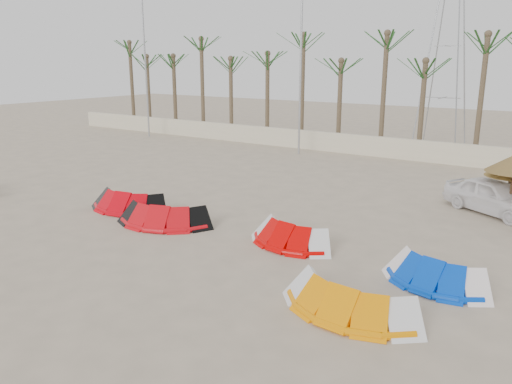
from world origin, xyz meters
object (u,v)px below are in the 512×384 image
Objects in this scene: kite_red_mid at (170,213)px; car at (494,197)px; kite_red_left at (133,199)px; parasol_left at (511,168)px; kite_red_right at (294,232)px; kite_orange at (354,294)px; kite_blue at (438,269)px.

car reaches higher than kite_red_mid.
kite_red_left is at bearing 150.98° from car.
kite_red_left is 14.76m from car.
parasol_left reaches higher than car.
parasol_left is (5.42, 8.08, 1.43)m from kite_red_right.
parasol_left is at bearing 40.31° from kite_red_mid.
kite_orange is 3.03m from kite_blue.
kite_red_left is 1.01× the size of kite_orange.
parasol_left is (10.41, 8.83, 1.42)m from kite_red_mid.
kite_red_mid is 9.87m from kite_blue.
kite_orange is 0.88× the size of car.
parasol_left is (13.01, 8.26, 1.42)m from kite_red_left.
kite_red_left is at bearing 167.69° from kite_red_mid.
kite_red_mid and kite_orange have the same top height.
kite_orange is at bearing -15.26° from kite_red_left.
parasol_left reaches higher than kite_red_mid.
parasol_left is 0.53× the size of car.
car is (-0.43, -0.54, -1.13)m from parasol_left.
kite_red_left is 2.66m from kite_red_mid.
kite_red_left and kite_red_mid have the same top height.
kite_red_mid is 0.95× the size of car.
kite_orange is (11.16, -3.04, 0.00)m from kite_red_left.
kite_red_left is 11.57m from kite_orange.
kite_red_mid and kite_blue have the same top height.
kite_blue is at bearing -93.60° from parasol_left.
kite_red_mid is 12.98m from car.
parasol_left is 1.33m from car.
parasol_left is at bearing 32.43° from kite_red_left.
kite_red_right is at bearing 1.42° from kite_red_left.
kite_blue is at bearing -5.78° from kite_red_right.
car reaches higher than kite_red_right.
kite_orange is 10.87m from car.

